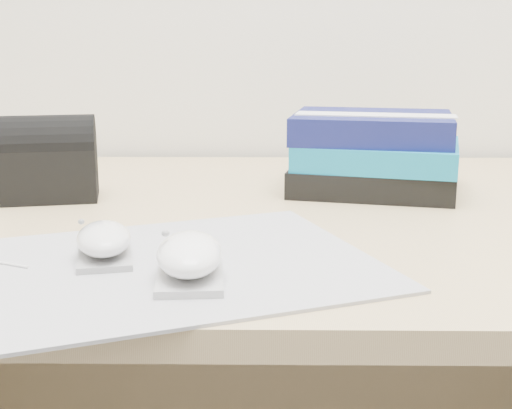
{
  "coord_description": "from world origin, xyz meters",
  "views": [
    {
      "loc": [
        -0.08,
        0.66,
        0.96
      ],
      "look_at": [
        -0.09,
        1.44,
        0.77
      ],
      "focal_mm": 50.0,
      "sensor_mm": 36.0,
      "label": 1
    }
  ],
  "objects_px": {
    "mouse_front": "(190,257)",
    "desk": "(315,350)",
    "pouch": "(49,159)",
    "mouse_rear": "(104,241)",
    "book_stack": "(374,153)"
  },
  "relations": [
    {
      "from": "mouse_front",
      "to": "pouch",
      "type": "xyz_separation_m",
      "value": [
        -0.23,
        0.34,
        0.03
      ]
    },
    {
      "from": "mouse_front",
      "to": "pouch",
      "type": "bearing_deg",
      "value": 124.08
    },
    {
      "from": "desk",
      "to": "book_stack",
      "type": "height_order",
      "value": "book_stack"
    },
    {
      "from": "mouse_rear",
      "to": "book_stack",
      "type": "relative_size",
      "value": 0.4
    },
    {
      "from": "mouse_rear",
      "to": "book_stack",
      "type": "height_order",
      "value": "book_stack"
    },
    {
      "from": "mouse_rear",
      "to": "pouch",
      "type": "distance_m",
      "value": 0.31
    },
    {
      "from": "mouse_front",
      "to": "desk",
      "type": "bearing_deg",
      "value": 67.45
    },
    {
      "from": "mouse_front",
      "to": "book_stack",
      "type": "distance_m",
      "value": 0.46
    },
    {
      "from": "mouse_rear",
      "to": "book_stack",
      "type": "distance_m",
      "value": 0.47
    },
    {
      "from": "desk",
      "to": "mouse_front",
      "type": "xyz_separation_m",
      "value": [
        -0.15,
        -0.35,
        0.26
      ]
    },
    {
      "from": "book_stack",
      "to": "pouch",
      "type": "relative_size",
      "value": 1.89
    },
    {
      "from": "desk",
      "to": "book_stack",
      "type": "xyz_separation_m",
      "value": [
        0.08,
        0.05,
        0.29
      ]
    },
    {
      "from": "mouse_rear",
      "to": "pouch",
      "type": "relative_size",
      "value": 0.76
    },
    {
      "from": "mouse_rear",
      "to": "desk",
      "type": "bearing_deg",
      "value": 50.63
    },
    {
      "from": "desk",
      "to": "mouse_front",
      "type": "relative_size",
      "value": 13.76
    }
  ]
}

